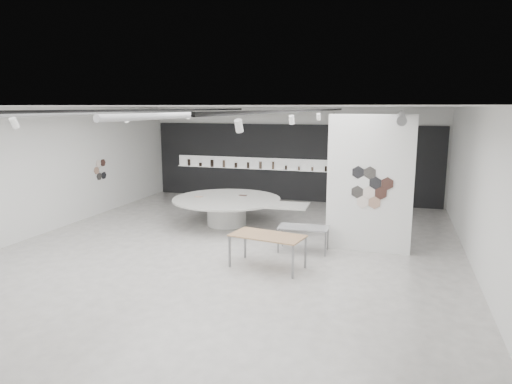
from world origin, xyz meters
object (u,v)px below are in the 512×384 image
(sample_table_stone, at_px, (303,229))
(kitchen_counter, at_px, (362,194))
(partition_column, at_px, (370,184))
(display_island, at_px, (229,208))
(sample_table_wood, at_px, (267,237))

(sample_table_stone, height_order, kitchen_counter, kitchen_counter)
(partition_column, height_order, sample_table_stone, partition_column)
(sample_table_stone, bearing_deg, display_island, 145.33)
(sample_table_wood, distance_m, sample_table_stone, 1.60)
(sample_table_wood, xyz_separation_m, kitchen_counter, (1.57, 7.69, -0.27))
(kitchen_counter, bearing_deg, sample_table_stone, -95.15)
(partition_column, distance_m, kitchen_counter, 5.73)
(sample_table_wood, height_order, sample_table_stone, sample_table_wood)
(display_island, bearing_deg, sample_table_stone, -37.59)
(partition_column, distance_m, sample_table_stone, 2.10)
(kitchen_counter, bearing_deg, display_island, -128.52)
(display_island, bearing_deg, kitchen_counter, 44.44)
(display_island, bearing_deg, sample_table_wood, -59.35)
(display_island, relative_size, sample_table_stone, 3.44)
(display_island, distance_m, sample_table_wood, 4.18)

